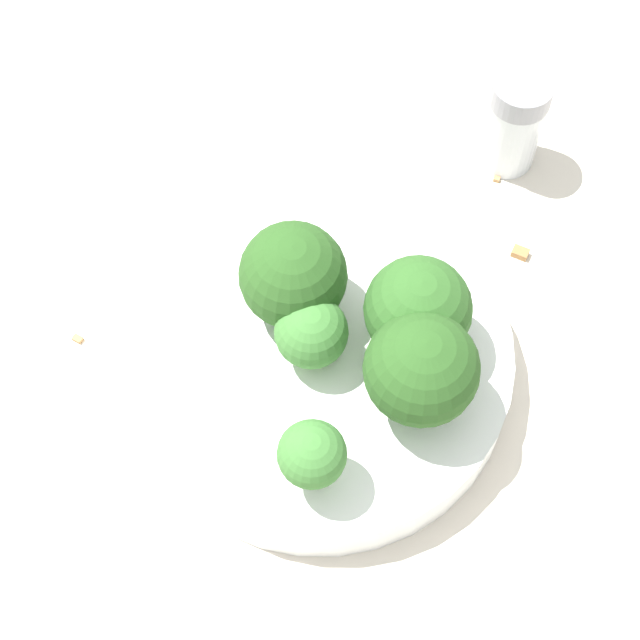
% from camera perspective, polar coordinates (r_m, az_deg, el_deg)
% --- Properties ---
extents(ground_plane, '(3.00, 3.00, 0.00)m').
position_cam_1_polar(ground_plane, '(0.62, -0.00, -2.89)').
color(ground_plane, beige).
extents(bowl, '(0.21, 0.21, 0.03)m').
position_cam_1_polar(bowl, '(0.60, -0.00, -2.25)').
color(bowl, white).
rests_on(bowl, ground_plane).
extents(broccoli_floret_0, '(0.06, 0.06, 0.06)m').
position_cam_1_polar(broccoli_floret_0, '(0.56, 5.24, 0.52)').
color(broccoli_floret_0, '#7A9E5B').
rests_on(broccoli_floret_0, bowl).
extents(broccoli_floret_1, '(0.06, 0.06, 0.06)m').
position_cam_1_polar(broccoli_floret_1, '(0.57, -1.59, 2.31)').
color(broccoli_floret_1, '#8EB770').
rests_on(broccoli_floret_1, bowl).
extents(broccoli_floret_2, '(0.06, 0.06, 0.07)m').
position_cam_1_polar(broccoli_floret_2, '(0.54, 5.43, -2.67)').
color(broccoli_floret_2, '#8EB770').
rests_on(broccoli_floret_2, bowl).
extents(broccoli_floret_3, '(0.04, 0.04, 0.05)m').
position_cam_1_polar(broccoli_floret_3, '(0.53, -0.43, -7.24)').
color(broccoli_floret_3, '#84AD66').
rests_on(broccoli_floret_3, bowl).
extents(broccoli_floret_4, '(0.04, 0.04, 0.05)m').
position_cam_1_polar(broccoli_floret_4, '(0.57, -0.65, -0.40)').
color(broccoli_floret_4, '#84AD66').
rests_on(broccoli_floret_4, bowl).
extents(pepper_shaker, '(0.04, 0.04, 0.07)m').
position_cam_1_polar(pepper_shaker, '(0.68, 10.32, 10.38)').
color(pepper_shaker, silver).
rests_on(pepper_shaker, ground_plane).
extents(almond_crumb_0, '(0.01, 0.01, 0.01)m').
position_cam_1_polar(almond_crumb_0, '(0.66, 10.67, 3.65)').
color(almond_crumb_0, olive).
rests_on(almond_crumb_0, ground_plane).
extents(almond_crumb_1, '(0.01, 0.01, 0.01)m').
position_cam_1_polar(almond_crumb_1, '(0.64, -12.82, -0.94)').
color(almond_crumb_1, '#AD7F4C').
rests_on(almond_crumb_1, ground_plane).
extents(almond_crumb_2, '(0.01, 0.01, 0.01)m').
position_cam_1_polar(almond_crumb_2, '(0.69, 9.45, 7.56)').
color(almond_crumb_2, '#AD7F4C').
rests_on(almond_crumb_2, ground_plane).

